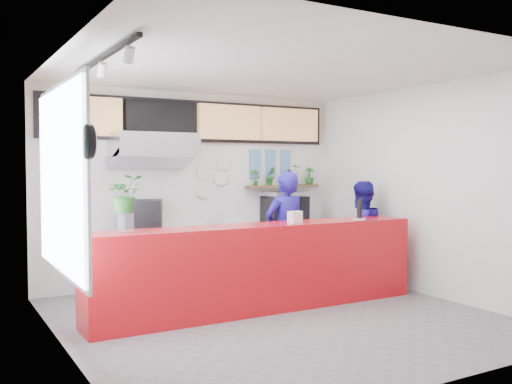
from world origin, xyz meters
name	(u,v)px	position (x,y,z in m)	size (l,w,h in m)	color
floor	(277,317)	(0.00, 0.00, 0.00)	(5.00, 5.00, 0.00)	slate
ceiling	(278,69)	(0.00, 0.00, 3.00)	(5.00, 5.00, 0.00)	silver
wall_back	(194,188)	(0.00, 2.50, 1.50)	(5.00, 5.00, 0.00)	white
wall_left	(64,201)	(-2.50, 0.00, 1.50)	(5.00, 5.00, 0.00)	white
wall_right	(426,190)	(2.50, 0.00, 1.50)	(5.00, 5.00, 0.00)	white
service_counter	(261,267)	(0.00, 0.40, 0.55)	(4.50, 0.60, 1.10)	red
cream_band	(194,118)	(0.00, 2.49, 2.60)	(5.00, 0.02, 0.80)	beige
prep_bench	(153,260)	(-0.80, 2.20, 0.45)	(1.80, 0.60, 0.90)	#B2B5BA
panini_oven	(144,215)	(-0.93, 2.20, 1.13)	(0.50, 0.50, 0.45)	black
extraction_hood	(153,145)	(-0.80, 2.15, 2.15)	(1.20, 0.70, 0.35)	#B2B5BA
hood_lip	(153,159)	(-0.80, 2.15, 1.95)	(1.20, 0.70, 0.08)	#B2B5BA
right_bench	(284,249)	(1.50, 2.20, 0.45)	(1.80, 0.60, 0.90)	#B2B5BA
espresso_machine	(285,209)	(1.52, 2.20, 1.12)	(0.68, 0.49, 0.44)	black
espresso_tray	(285,194)	(1.52, 2.20, 1.38)	(0.69, 0.47, 0.06)	#AAABB1
herb_shelf	(283,186)	(1.60, 2.40, 1.50)	(1.40, 0.18, 0.04)	brown
menu_board_far_left	(83,116)	(-1.75, 2.38, 2.55)	(1.10, 0.10, 0.55)	tan
menu_board_mid_left	(161,119)	(-0.59, 2.38, 2.55)	(1.10, 0.10, 0.55)	black
menu_board_mid_right	(230,122)	(0.57, 2.38, 2.55)	(1.10, 0.10, 0.55)	tan
menu_board_far_right	(290,125)	(1.73, 2.38, 2.55)	(1.10, 0.10, 0.55)	tan
soffit	(195,121)	(0.00, 2.46, 2.55)	(4.80, 0.04, 0.65)	black
window_pane	(60,180)	(-2.47, 0.30, 1.70)	(0.04, 2.20, 1.90)	silver
window_frame	(62,180)	(-2.45, 0.30, 1.70)	(0.03, 2.30, 2.00)	#B2B5BA
wall_clock_rim	(89,142)	(-2.46, -0.90, 2.05)	(0.30, 0.30, 0.05)	black
wall_clock_face	(92,142)	(-2.43, -0.90, 2.05)	(0.26, 0.26, 0.02)	white
track_rail	(102,58)	(-2.10, 0.00, 2.94)	(0.05, 2.40, 0.04)	black
dec_plate_a	(204,172)	(0.15, 2.47, 1.75)	(0.24, 0.24, 0.03)	silver
dec_plate_b	(221,178)	(0.45, 2.47, 1.65)	(0.24, 0.24, 0.03)	silver
dec_plate_c	(204,191)	(0.15, 2.47, 1.45)	(0.24, 0.24, 0.03)	silver
dec_plate_d	(223,163)	(0.50, 2.47, 1.90)	(0.24, 0.24, 0.03)	silver
photo_frame_a	(255,157)	(1.10, 2.48, 2.00)	(0.20, 0.02, 0.25)	#598CBF
photo_frame_b	(270,157)	(1.40, 2.48, 2.00)	(0.20, 0.02, 0.25)	#598CBF
photo_frame_c	(285,157)	(1.70, 2.48, 2.00)	(0.20, 0.02, 0.25)	#598CBF
photo_frame_d	(255,172)	(1.10, 2.48, 1.75)	(0.20, 0.02, 0.25)	#598CBF
photo_frame_e	(270,172)	(1.40, 2.48, 1.75)	(0.20, 0.02, 0.25)	#598CBF
photo_frame_f	(285,172)	(1.70, 2.48, 1.75)	(0.20, 0.02, 0.25)	#598CBF
staff_center	(285,233)	(0.78, 1.03, 0.88)	(0.65, 0.42, 1.77)	navy
staff_right	(361,234)	(2.07, 0.90, 0.81)	(0.79, 0.61, 1.61)	navy
herb_a	(255,177)	(1.06, 2.40, 1.66)	(0.14, 0.10, 0.27)	#226122
herb_b	(270,176)	(1.35, 2.40, 1.68)	(0.17, 0.14, 0.31)	#226122
herb_c	(291,175)	(1.77, 2.40, 1.69)	(0.30, 0.26, 0.34)	#226122
herb_d	(309,176)	(2.16, 2.40, 1.67)	(0.17, 0.15, 0.30)	#226122
glass_vase	(126,223)	(-1.76, 0.37, 1.21)	(0.18, 0.18, 0.22)	silver
basil_vase	(125,194)	(-1.76, 0.37, 1.53)	(0.38, 0.33, 0.43)	#226122
napkin_holder	(295,217)	(0.48, 0.34, 1.18)	(0.18, 0.11, 0.16)	silver
white_plate	(359,219)	(1.53, 0.30, 1.11)	(0.18, 0.18, 0.01)	silver
pepper_mill	(359,209)	(1.53, 0.30, 1.25)	(0.07, 0.07, 0.27)	black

